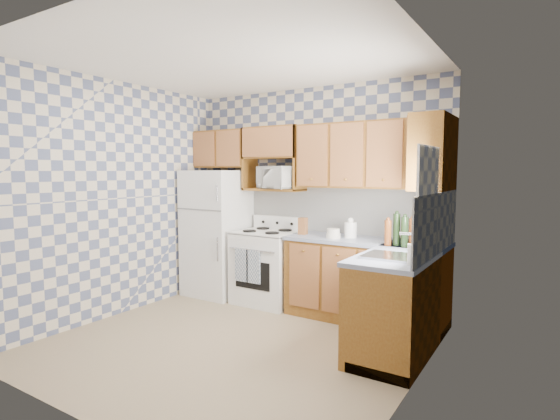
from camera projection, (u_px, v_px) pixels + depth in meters
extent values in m
plane|color=#8D765B|center=(235.00, 343.00, 4.25)|extent=(3.40, 3.40, 0.00)
cube|color=slate|center=(313.00, 197.00, 5.48)|extent=(3.40, 0.02, 2.70)
cube|color=slate|center=(414.00, 215.00, 3.23)|extent=(0.02, 3.20, 2.70)
cube|color=white|center=(341.00, 210.00, 5.27)|extent=(2.60, 0.02, 0.56)
cube|color=white|center=(437.00, 224.00, 3.92)|extent=(0.02, 1.60, 0.56)
cube|color=white|center=(217.00, 233.00, 5.91)|extent=(0.75, 0.70, 1.68)
cube|color=white|center=(267.00, 268.00, 5.54)|extent=(0.76, 0.65, 0.90)
cube|color=silver|center=(267.00, 232.00, 5.50)|extent=(0.76, 0.65, 0.02)
cube|color=white|center=(279.00, 222.00, 5.72)|extent=(0.76, 0.08, 0.17)
cube|color=navy|center=(242.00, 265.00, 5.31)|extent=(0.19, 0.02, 0.40)
cube|color=navy|center=(253.00, 267.00, 5.22)|extent=(0.19, 0.02, 0.40)
cube|color=brown|center=(365.00, 282.00, 4.87)|extent=(1.75, 0.60, 0.88)
cube|color=brown|center=(403.00, 301.00, 4.14)|extent=(0.60, 1.60, 0.88)
cube|color=slate|center=(365.00, 241.00, 4.82)|extent=(1.77, 0.63, 0.04)
cube|color=slate|center=(404.00, 253.00, 4.10)|extent=(0.63, 1.60, 0.04)
cube|color=brown|center=(372.00, 155.00, 4.86)|extent=(1.75, 0.33, 0.74)
cube|color=brown|center=(224.00, 149.00, 5.97)|extent=(0.82, 0.33, 0.50)
cube|color=brown|center=(433.00, 153.00, 4.32)|extent=(0.33, 0.70, 0.74)
cube|color=brown|center=(274.00, 190.00, 5.58)|extent=(0.80, 0.33, 0.03)
imported|color=white|center=(279.00, 178.00, 5.47)|extent=(0.59, 0.48, 0.28)
cube|color=#B7B7BC|center=(392.00, 257.00, 3.80)|extent=(0.48, 0.40, 0.03)
cube|color=silver|center=(428.00, 198.00, 3.61)|extent=(0.02, 0.66, 0.86)
cylinder|color=black|center=(397.00, 229.00, 4.43)|extent=(0.07, 0.07, 0.32)
cylinder|color=black|center=(405.00, 232.00, 4.33)|extent=(0.07, 0.07, 0.30)
cylinder|color=#582A10|center=(412.00, 232.00, 4.38)|extent=(0.07, 0.07, 0.28)
cylinder|color=#582A10|center=(388.00, 233.00, 4.42)|extent=(0.07, 0.07, 0.26)
cube|color=brown|center=(303.00, 226.00, 5.20)|extent=(0.10, 0.10, 0.20)
cylinder|color=white|center=(351.00, 230.00, 4.94)|extent=(0.14, 0.14, 0.18)
cylinder|color=beige|center=(411.00, 254.00, 3.50)|extent=(0.06, 0.06, 0.17)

